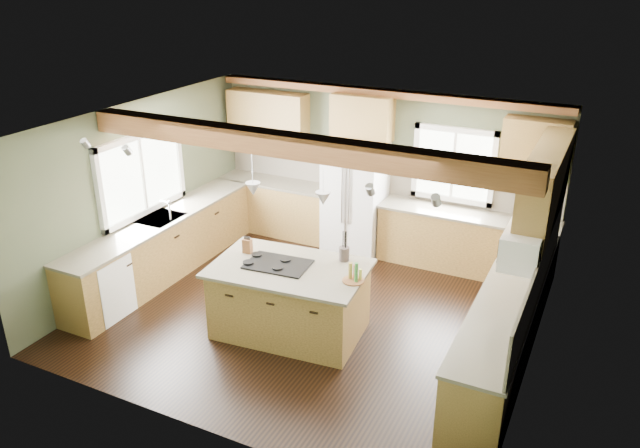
% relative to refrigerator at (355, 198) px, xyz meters
% --- Properties ---
extents(floor, '(5.60, 5.60, 0.00)m').
position_rel_refrigerator_xyz_m(floor, '(0.30, -2.12, -0.90)').
color(floor, black).
rests_on(floor, ground).
extents(ceiling, '(5.60, 5.60, 0.00)m').
position_rel_refrigerator_xyz_m(ceiling, '(0.30, -2.12, 1.70)').
color(ceiling, silver).
rests_on(ceiling, wall_back).
extents(wall_back, '(5.60, 0.00, 5.60)m').
position_rel_refrigerator_xyz_m(wall_back, '(0.30, 0.38, 0.40)').
color(wall_back, '#48523A').
rests_on(wall_back, ground).
extents(wall_left, '(0.00, 5.00, 5.00)m').
position_rel_refrigerator_xyz_m(wall_left, '(-2.50, -2.12, 0.40)').
color(wall_left, '#48523A').
rests_on(wall_left, ground).
extents(wall_right, '(0.00, 5.00, 5.00)m').
position_rel_refrigerator_xyz_m(wall_right, '(3.10, -2.12, 0.40)').
color(wall_right, '#48523A').
rests_on(wall_right, ground).
extents(ceiling_beam, '(5.55, 0.26, 0.26)m').
position_rel_refrigerator_xyz_m(ceiling_beam, '(0.30, -2.63, 1.57)').
color(ceiling_beam, brown).
rests_on(ceiling_beam, ceiling).
extents(soffit_trim, '(5.55, 0.20, 0.10)m').
position_rel_refrigerator_xyz_m(soffit_trim, '(0.30, 0.28, 1.64)').
color(soffit_trim, brown).
rests_on(soffit_trim, ceiling).
extents(backsplash_back, '(5.58, 0.03, 0.58)m').
position_rel_refrigerator_xyz_m(backsplash_back, '(0.30, 0.36, 0.31)').
color(backsplash_back, brown).
rests_on(backsplash_back, wall_back).
extents(backsplash_right, '(0.03, 3.70, 0.58)m').
position_rel_refrigerator_xyz_m(backsplash_right, '(3.08, -2.07, 0.31)').
color(backsplash_right, brown).
rests_on(backsplash_right, wall_right).
extents(base_cab_back_left, '(2.02, 0.60, 0.88)m').
position_rel_refrigerator_xyz_m(base_cab_back_left, '(-1.49, 0.08, -0.46)').
color(base_cab_back_left, brown).
rests_on(base_cab_back_left, floor).
extents(counter_back_left, '(2.06, 0.64, 0.04)m').
position_rel_refrigerator_xyz_m(counter_back_left, '(-1.49, 0.08, 0.00)').
color(counter_back_left, '#433D31').
rests_on(counter_back_left, base_cab_back_left).
extents(base_cab_back_right, '(2.62, 0.60, 0.88)m').
position_rel_refrigerator_xyz_m(base_cab_back_right, '(1.79, 0.08, -0.46)').
color(base_cab_back_right, brown).
rests_on(base_cab_back_right, floor).
extents(counter_back_right, '(2.66, 0.64, 0.04)m').
position_rel_refrigerator_xyz_m(counter_back_right, '(1.79, 0.08, 0.00)').
color(counter_back_right, '#433D31').
rests_on(counter_back_right, base_cab_back_right).
extents(base_cab_left, '(0.60, 3.70, 0.88)m').
position_rel_refrigerator_xyz_m(base_cab_left, '(-2.20, -2.07, -0.46)').
color(base_cab_left, brown).
rests_on(base_cab_left, floor).
extents(counter_left, '(0.64, 3.74, 0.04)m').
position_rel_refrigerator_xyz_m(counter_left, '(-2.20, -2.07, 0.00)').
color(counter_left, '#433D31').
rests_on(counter_left, base_cab_left).
extents(base_cab_right, '(0.60, 3.70, 0.88)m').
position_rel_refrigerator_xyz_m(base_cab_right, '(2.80, -2.07, -0.46)').
color(base_cab_right, brown).
rests_on(base_cab_right, floor).
extents(counter_right, '(0.64, 3.74, 0.04)m').
position_rel_refrigerator_xyz_m(counter_right, '(2.80, -2.07, 0.00)').
color(counter_right, '#433D31').
rests_on(counter_right, base_cab_right).
extents(upper_cab_back_left, '(1.40, 0.35, 0.90)m').
position_rel_refrigerator_xyz_m(upper_cab_back_left, '(-1.69, 0.21, 1.05)').
color(upper_cab_back_left, brown).
rests_on(upper_cab_back_left, wall_back).
extents(upper_cab_over_fridge, '(0.96, 0.35, 0.70)m').
position_rel_refrigerator_xyz_m(upper_cab_over_fridge, '(-0.00, 0.21, 1.25)').
color(upper_cab_over_fridge, brown).
rests_on(upper_cab_over_fridge, wall_back).
extents(upper_cab_right, '(0.35, 2.20, 0.90)m').
position_rel_refrigerator_xyz_m(upper_cab_right, '(2.92, -1.22, 1.05)').
color(upper_cab_right, brown).
rests_on(upper_cab_right, wall_right).
extents(upper_cab_back_corner, '(0.90, 0.35, 0.90)m').
position_rel_refrigerator_xyz_m(upper_cab_back_corner, '(2.60, 0.21, 1.05)').
color(upper_cab_back_corner, brown).
rests_on(upper_cab_back_corner, wall_back).
extents(window_left, '(0.04, 1.60, 1.05)m').
position_rel_refrigerator_xyz_m(window_left, '(-2.48, -2.07, 0.65)').
color(window_left, white).
rests_on(window_left, wall_left).
extents(window_back, '(1.10, 0.04, 1.00)m').
position_rel_refrigerator_xyz_m(window_back, '(1.45, 0.36, 0.65)').
color(window_back, white).
rests_on(window_back, wall_back).
extents(sink, '(0.50, 0.65, 0.03)m').
position_rel_refrigerator_xyz_m(sink, '(-2.20, -2.07, 0.01)').
color(sink, '#262628').
rests_on(sink, counter_left).
extents(faucet, '(0.02, 0.02, 0.28)m').
position_rel_refrigerator_xyz_m(faucet, '(-2.02, -2.07, 0.15)').
color(faucet, '#B2B2B7').
rests_on(faucet, sink).
extents(dishwasher, '(0.60, 0.60, 0.84)m').
position_rel_refrigerator_xyz_m(dishwasher, '(-2.19, -3.37, -0.47)').
color(dishwasher, white).
rests_on(dishwasher, floor).
extents(oven, '(0.60, 0.72, 0.84)m').
position_rel_refrigerator_xyz_m(oven, '(2.79, -3.37, -0.47)').
color(oven, white).
rests_on(oven, floor).
extents(microwave, '(0.40, 0.70, 0.38)m').
position_rel_refrigerator_xyz_m(microwave, '(2.88, -2.17, 0.65)').
color(microwave, white).
rests_on(microwave, wall_right).
extents(pendant_left, '(0.18, 0.18, 0.16)m').
position_rel_refrigerator_xyz_m(pendant_left, '(-0.20, -2.67, 0.98)').
color(pendant_left, '#B2B2B7').
rests_on(pendant_left, ceiling).
extents(pendant_right, '(0.18, 0.18, 0.16)m').
position_rel_refrigerator_xyz_m(pendant_right, '(0.69, -2.59, 0.98)').
color(pendant_right, '#B2B2B7').
rests_on(pendant_right, ceiling).
extents(refrigerator, '(0.90, 0.74, 1.80)m').
position_rel_refrigerator_xyz_m(refrigerator, '(0.00, 0.00, 0.00)').
color(refrigerator, silver).
rests_on(refrigerator, floor).
extents(island, '(1.88, 1.25, 0.88)m').
position_rel_refrigerator_xyz_m(island, '(0.24, -2.63, -0.46)').
color(island, brown).
rests_on(island, floor).
extents(island_top, '(2.01, 1.38, 0.04)m').
position_rel_refrigerator_xyz_m(island_top, '(0.24, -2.63, 0.00)').
color(island_top, '#433D31').
rests_on(island_top, island).
extents(cooktop, '(0.82, 0.58, 0.02)m').
position_rel_refrigerator_xyz_m(cooktop, '(0.09, -2.64, 0.03)').
color(cooktop, black).
rests_on(cooktop, island_top).
extents(knife_block, '(0.12, 0.10, 0.19)m').
position_rel_refrigerator_xyz_m(knife_block, '(-0.43, -2.51, 0.11)').
color(knife_block, brown).
rests_on(knife_block, island_top).
extents(utensil_crock, '(0.17, 0.17, 0.18)m').
position_rel_refrigerator_xyz_m(utensil_crock, '(0.77, -2.16, 0.11)').
color(utensil_crock, '#443A36').
rests_on(utensil_crock, island_top).
extents(bottle_tray, '(0.34, 0.34, 0.24)m').
position_rel_refrigerator_xyz_m(bottle_tray, '(1.10, -2.62, 0.14)').
color(bottle_tray, brown).
rests_on(bottle_tray, island_top).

